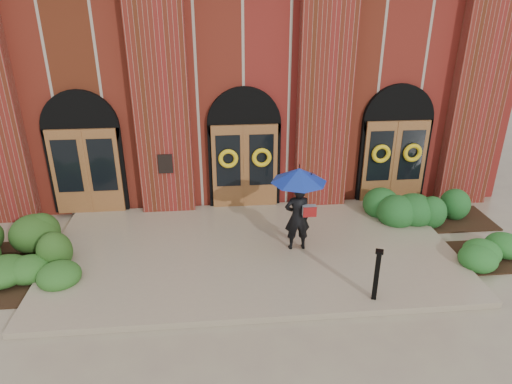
{
  "coord_description": "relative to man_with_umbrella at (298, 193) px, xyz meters",
  "views": [
    {
      "loc": [
        -0.86,
        -9.72,
        6.09
      ],
      "look_at": [
        0.16,
        1.0,
        1.33
      ],
      "focal_mm": 32.0,
      "sensor_mm": 36.0,
      "label": 1
    }
  ],
  "objects": [
    {
      "name": "church_building",
      "position": [
        -1.1,
        8.69,
        1.85
      ],
      "size": [
        16.2,
        12.53,
        7.0
      ],
      "color": "maroon",
      "rests_on": "ground"
    },
    {
      "name": "hedge_front_right",
      "position": [
        4.37,
        -0.65,
        -1.38
      ],
      "size": [
        1.55,
        1.33,
        0.55
      ],
      "primitive_type": "ellipsoid",
      "color": "#236022",
      "rests_on": "ground"
    },
    {
      "name": "hedge_front_left",
      "position": [
        -6.2,
        -0.89,
        -1.38
      ],
      "size": [
        1.51,
        1.3,
        0.53
      ],
      "primitive_type": "ellipsoid",
      "color": "#28581E",
      "rests_on": "ground"
    },
    {
      "name": "man_with_umbrella",
      "position": [
        0.0,
        0.0,
        0.0
      ],
      "size": [
        1.38,
        1.38,
        2.15
      ],
      "rotation": [
        0.0,
        0.0,
        3.17
      ],
      "color": "black",
      "rests_on": "landing"
    },
    {
      "name": "metal_post",
      "position": [
        1.26,
        -2.21,
        -0.89
      ],
      "size": [
        0.2,
        0.2,
        1.17
      ],
      "rotation": [
        0.0,
        0.0,
        -0.37
      ],
      "color": "black",
      "rests_on": "landing"
    },
    {
      "name": "hedge_wall_right",
      "position": [
        4.1,
        1.37,
        -1.23
      ],
      "size": [
        3.31,
        1.33,
        0.85
      ],
      "primitive_type": "ellipsoid",
      "color": "#1D5320",
      "rests_on": "ground"
    },
    {
      "name": "ground",
      "position": [
        -1.1,
        -0.1,
        -1.65
      ],
      "size": [
        90.0,
        90.0,
        0.0
      ],
      "primitive_type": "plane",
      "color": "gray",
      "rests_on": "ground"
    },
    {
      "name": "hedge_wall_left",
      "position": [
        -6.3,
        0.4,
        -1.21
      ],
      "size": [
        3.42,
        1.37,
        0.88
      ],
      "primitive_type": "ellipsoid",
      "color": "#264B19",
      "rests_on": "ground"
    },
    {
      "name": "landing",
      "position": [
        -1.1,
        0.05,
        -1.58
      ],
      "size": [
        10.0,
        5.3,
        0.15
      ],
      "primitive_type": "cube",
      "color": "gray",
      "rests_on": "ground"
    }
  ]
}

